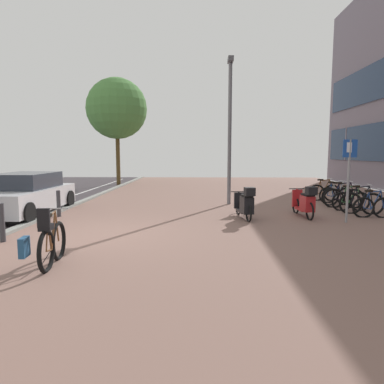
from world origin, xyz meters
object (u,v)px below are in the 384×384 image
(bicycle_foreground, at_px, (50,243))
(bollard_far, at_px, (59,204))
(parking_sign, at_px, (349,172))
(bicycle_rack_01, at_px, (361,203))
(bicycle_rack_05, at_px, (335,195))
(street_tree, at_px, (117,109))
(scooter_mid, at_px, (305,203))
(bicycle_rack_03, at_px, (344,198))
(bicycle_rack_04, at_px, (338,196))
(scooter_near, at_px, (245,204))
(parked_car_near, at_px, (25,195))
(bicycle_rack_06, at_px, (324,192))
(bollard_near, at_px, (2,223))
(bicycle_rack_02, at_px, (351,201))
(bicycle_rack_00, at_px, (373,207))
(lamp_post, at_px, (230,124))

(bicycle_foreground, bearing_deg, bollard_far, 111.20)
(bollard_far, bearing_deg, parking_sign, -4.72)
(bicycle_rack_01, xyz_separation_m, bicycle_rack_05, (0.15, 2.52, -0.03))
(street_tree, bearing_deg, scooter_mid, -52.10)
(bicycle_rack_03, bearing_deg, bollard_far, -168.64)
(bicycle_rack_04, xyz_separation_m, scooter_near, (-3.94, -2.85, 0.12))
(scooter_near, relative_size, parked_car_near, 0.42)
(bicycle_rack_06, xyz_separation_m, bollard_near, (-9.71, -6.89, 0.09))
(bicycle_rack_02, bearing_deg, parked_car_near, -175.30)
(bicycle_rack_03, distance_m, bollard_near, 10.94)
(bicycle_rack_00, bearing_deg, scooter_near, -175.31)
(bicycle_rack_00, bearing_deg, bicycle_rack_06, 92.05)
(parked_car_near, bearing_deg, bollard_far, -17.96)
(lamp_post, distance_m, bollard_far, 6.80)
(bicycle_rack_02, bearing_deg, street_tree, 137.43)
(bicycle_rack_04, bearing_deg, bollard_near, -150.08)
(bicycle_rack_01, relative_size, parked_car_near, 0.35)
(bicycle_rack_01, bearing_deg, parked_car_near, -178.58)
(bicycle_rack_00, xyz_separation_m, parking_sign, (-1.16, -0.78, 1.15))
(bicycle_rack_02, distance_m, bollard_far, 9.80)
(bicycle_rack_03, height_order, scooter_near, scooter_near)
(scooter_near, distance_m, parked_car_near, 7.15)
(bicycle_rack_03, xyz_separation_m, scooter_near, (-3.90, -2.22, 0.10))
(lamp_post, distance_m, street_tree, 10.47)
(bicycle_rack_03, height_order, parked_car_near, parked_car_near)
(parking_sign, bearing_deg, bicycle_rack_05, 72.55)
(bicycle_rack_05, bearing_deg, bicycle_foreground, -136.20)
(bicycle_foreground, height_order, bicycle_rack_02, bicycle_foreground)
(lamp_post, bearing_deg, street_tree, 127.85)
(bicycle_rack_05, xyz_separation_m, parking_sign, (-1.24, -3.93, 1.15))
(scooter_near, bearing_deg, bicycle_rack_05, 40.42)
(scooter_mid, xyz_separation_m, bollard_far, (-7.73, -0.04, -0.05))
(bicycle_rack_04, height_order, scooter_near, scooter_near)
(bicycle_rack_00, distance_m, scooter_near, 4.04)
(scooter_near, bearing_deg, bicycle_rack_00, 4.69)
(lamp_post, height_order, bollard_far, lamp_post)
(bicycle_rack_04, bearing_deg, bollard_far, -165.19)
(bicycle_rack_00, xyz_separation_m, bollard_far, (-9.85, -0.06, 0.09))
(scooter_mid, bearing_deg, bicycle_rack_01, 17.55)
(bicycle_rack_05, bearing_deg, bicycle_rack_04, -103.42)
(bicycle_rack_02, distance_m, bicycle_rack_04, 1.26)
(bicycle_foreground, bearing_deg, parked_car_near, 121.50)
(bicycle_foreground, bearing_deg, bollard_near, 138.94)
(scooter_mid, relative_size, parked_car_near, 0.43)
(bicycle_foreground, distance_m, bicycle_rack_06, 11.58)
(bicycle_rack_00, xyz_separation_m, street_tree, (-10.60, 10.87, 4.43))
(bicycle_rack_02, relative_size, scooter_mid, 0.76)
(bicycle_rack_03, distance_m, bicycle_rack_05, 1.28)
(bicycle_rack_04, height_order, parked_car_near, parked_car_near)
(bicycle_rack_05, bearing_deg, scooter_near, -139.58)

